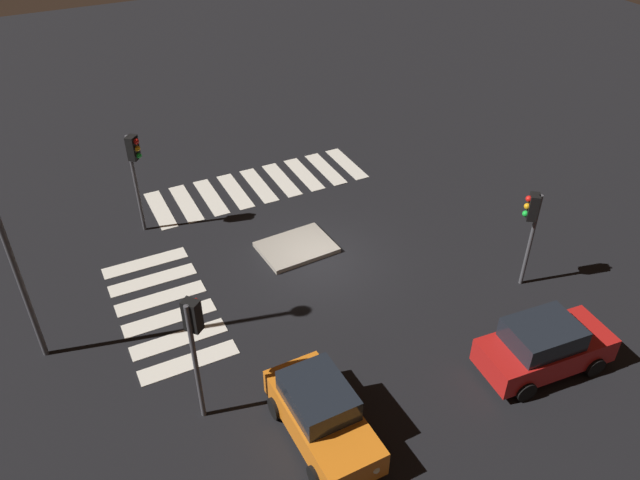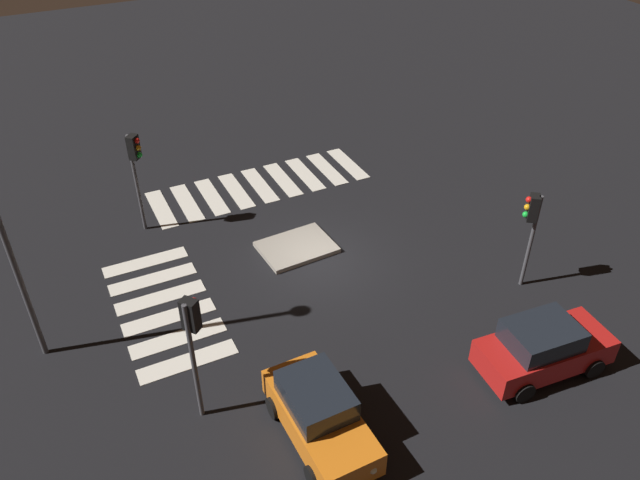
% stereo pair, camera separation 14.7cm
% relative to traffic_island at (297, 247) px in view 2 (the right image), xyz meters
% --- Properties ---
extents(ground_plane, '(80.00, 80.00, 0.00)m').
position_rel_traffic_island_xyz_m(ground_plane, '(-0.50, 1.10, -0.09)').
color(ground_plane, black).
extents(traffic_island, '(2.96, 2.29, 0.18)m').
position_rel_traffic_island_xyz_m(traffic_island, '(0.00, 0.00, 0.00)').
color(traffic_island, gray).
rests_on(traffic_island, ground).
extents(car_red, '(4.33, 2.24, 1.84)m').
position_rel_traffic_island_xyz_m(car_red, '(-4.25, 9.07, 0.81)').
color(car_red, red).
rests_on(car_red, ground).
extents(car_orange, '(2.03, 4.19, 1.80)m').
position_rel_traffic_island_xyz_m(car_orange, '(3.05, 8.31, 0.80)').
color(car_orange, orange).
rests_on(car_orange, ground).
extents(traffic_light_north, '(0.53, 0.54, 4.24)m').
position_rel_traffic_island_xyz_m(traffic_light_north, '(5.70, 6.07, 3.13)').
color(traffic_light_north, '#47474C').
rests_on(traffic_light_north, ground).
extents(traffic_light_west, '(0.53, 0.54, 3.80)m').
position_rel_traffic_island_xyz_m(traffic_light_west, '(-6.43, 5.51, 2.80)').
color(traffic_light_west, '#47474C').
rests_on(traffic_light_west, ground).
extents(traffic_light_east, '(0.53, 0.54, 4.28)m').
position_rel_traffic_island_xyz_m(traffic_light_east, '(4.95, -3.97, 3.15)').
color(traffic_light_east, '#47474C').
rests_on(traffic_light_east, ground).
extents(crosswalk_near, '(9.90, 3.20, 0.02)m').
position_rel_traffic_island_xyz_m(crosswalk_near, '(-0.50, -5.23, -0.08)').
color(crosswalk_near, silver).
rests_on(crosswalk_near, ground).
extents(crosswalk_side, '(3.20, 6.45, 0.02)m').
position_rel_traffic_island_xyz_m(crosswalk_side, '(5.61, 1.10, -0.08)').
color(crosswalk_side, silver).
rests_on(crosswalk_side, ground).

